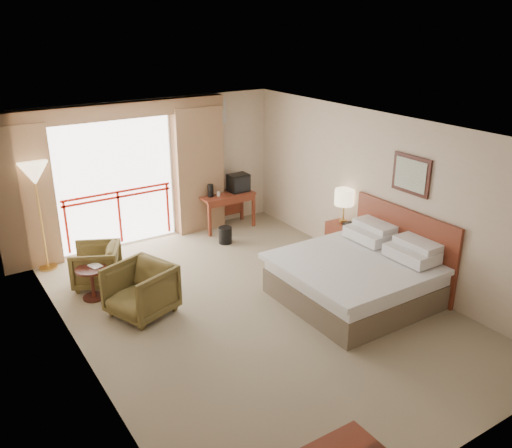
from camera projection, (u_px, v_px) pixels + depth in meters
floor at (254, 309)px, 8.14m from camera, size 7.00×7.00×0.00m
ceiling at (254, 130)px, 7.17m from camera, size 7.00×7.00×0.00m
wall_back at (155, 170)px, 10.39m from camera, size 5.00×0.00×5.00m
wall_front at (462, 342)px, 4.92m from camera, size 5.00×0.00×5.00m
wall_left at (76, 267)px, 6.39m from camera, size 0.00×7.00×7.00m
wall_right at (381, 195)px, 8.92m from camera, size 0.00×7.00×7.00m
balcony_door at (116, 184)px, 10.03m from camera, size 2.40×0.00×2.40m
balcony_railing at (118, 204)px, 10.15m from camera, size 2.09×0.03×1.02m
curtain_left at (23, 199)px, 9.07m from camera, size 1.00×0.26×2.50m
curtain_right at (199, 170)px, 10.74m from camera, size 1.00×0.26×2.50m
valance at (111, 112)px, 9.46m from camera, size 4.40×0.22×0.28m
hvac_vent at (214, 111)px, 10.67m from camera, size 0.50×0.04×0.50m
bed at (357, 277)px, 8.30m from camera, size 2.13×2.06×0.97m
headboard at (403, 247)px, 8.69m from camera, size 0.06×2.10×1.30m
framed_art at (411, 175)px, 8.26m from camera, size 0.04×0.72×0.60m
nightstand at (344, 240)px, 9.77m from camera, size 0.48×0.56×0.65m
table_lamp at (344, 198)px, 9.52m from camera, size 0.34×0.34×0.61m
phone at (348, 225)px, 9.49m from camera, size 0.19×0.16×0.07m
desk at (225, 201)px, 11.10m from camera, size 1.13×0.54×0.74m
tv at (239, 183)px, 11.08m from camera, size 0.40×0.32×0.37m
coffee_maker at (211, 191)px, 10.78m from camera, size 0.14×0.14×0.25m
cup at (218, 194)px, 10.84m from camera, size 0.08×0.08×0.09m
wastebasket at (225, 235)px, 10.43m from camera, size 0.32×0.32×0.32m
armchair_far at (98, 284)px, 8.89m from camera, size 0.99×0.98×0.68m
armchair_near at (143, 314)px, 8.01m from camera, size 1.09×1.07×0.78m
side_table at (92, 278)px, 8.32m from camera, size 0.47×0.47×0.51m
book at (91, 268)px, 8.26m from camera, size 0.21×0.25×0.02m
floor_lamp at (35, 178)px, 8.86m from camera, size 0.48×0.48×1.90m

